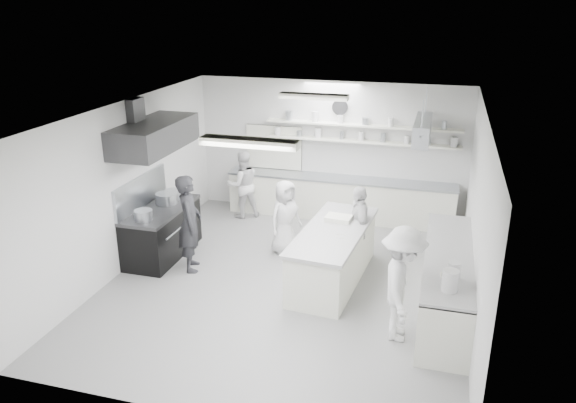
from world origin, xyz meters
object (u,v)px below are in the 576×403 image
(stove, at_px, (162,233))
(back_counter, at_px, (339,198))
(prep_island, at_px, (333,256))
(cook_back, at_px, (243,184))
(cook_stove, at_px, (190,223))
(right_counter, at_px, (446,283))

(stove, relative_size, back_counter, 0.36)
(stove, height_order, prep_island, prep_island)
(cook_back, bearing_deg, stove, 35.96)
(cook_stove, relative_size, cook_back, 1.18)
(stove, relative_size, cook_stove, 1.01)
(back_counter, xyz_separation_m, cook_stove, (-2.12, -3.18, 0.43))
(right_counter, distance_m, cook_stove, 4.50)
(stove, height_order, cook_stove, cook_stove)
(stove, bearing_deg, cook_stove, -26.00)
(right_counter, relative_size, cook_back, 2.18)
(prep_island, bearing_deg, back_counter, 103.58)
(cook_stove, bearing_deg, prep_island, -106.87)
(right_counter, bearing_deg, prep_island, 165.86)
(prep_island, distance_m, cook_stove, 2.61)
(right_counter, height_order, cook_stove, cook_stove)
(right_counter, distance_m, cook_back, 5.32)
(cook_stove, bearing_deg, right_counter, -115.53)
(cook_back, bearing_deg, prep_island, 101.53)
(stove, xyz_separation_m, cook_back, (0.80, 2.30, 0.31))
(stove, xyz_separation_m, right_counter, (5.25, -0.60, 0.02))
(stove, distance_m, cook_back, 2.46)
(stove, distance_m, back_counter, 4.03)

